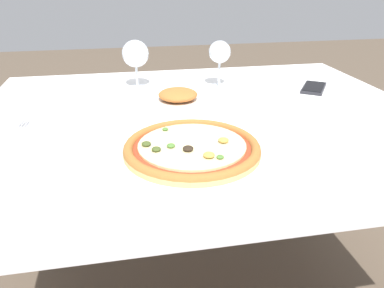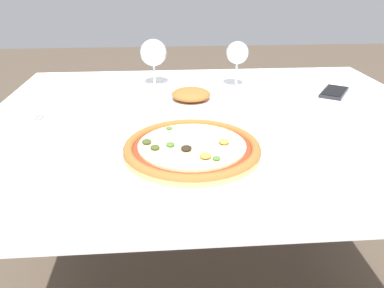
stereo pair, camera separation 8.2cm
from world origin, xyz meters
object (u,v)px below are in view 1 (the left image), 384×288
Objects in this scene: wine_glass_far_right at (135,55)px; cell_phone at (314,88)px; dining_table at (205,141)px; fork at (17,133)px; pizza_plate at (192,149)px; wine_glass_far_left at (220,54)px; side_plate at (178,98)px.

wine_glass_far_right reaches higher than cell_phone.
wine_glass_far_right reaches higher than dining_table.
dining_table is 7.66× the size of fork.
fork is 0.49m from wine_glass_far_right.
pizza_plate is at bearing -140.21° from cell_phone.
fork is at bearing -175.73° from dining_table.
pizza_plate reaches higher than cell_phone.
pizza_plate is at bearing -108.98° from dining_table.
wine_glass_far_right is (0.32, 0.35, 0.11)m from fork.
wine_glass_far_left is 0.24m from side_plate.
wine_glass_far_left is at bearing 69.38° from pizza_plate.
cell_phone is at bearing 39.79° from pizza_plate.
wine_glass_far_right is at bearing 168.08° from cell_phone.
wine_glass_far_left reaches higher than pizza_plate.
fork is at bearing -133.02° from wine_glass_far_right.
dining_table is 4.02× the size of pizza_plate.
side_plate is at bearing 86.11° from pizza_plate.
pizza_plate reaches higher than fork.
wine_glass_far_right is 0.24m from side_plate.
pizza_plate is (-0.08, -0.24, 0.10)m from dining_table.
cell_phone is at bearing 6.78° from side_plate.
side_plate reaches higher than dining_table.
side_plate is at bearing -57.95° from wine_glass_far_right.
side_plate is at bearing 115.28° from dining_table.
wine_glass_far_left is 0.35m from cell_phone.
wine_glass_far_left is (0.60, 0.30, 0.11)m from fork.
dining_table is at bearing -156.91° from cell_phone.
pizza_plate is 2.04× the size of cell_phone.
dining_table is at bearing -60.57° from wine_glass_far_right.
dining_table is at bearing -112.08° from wine_glass_far_left.
pizza_plate is 2.01× the size of wine_glass_far_left.
fork reaches higher than dining_table.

